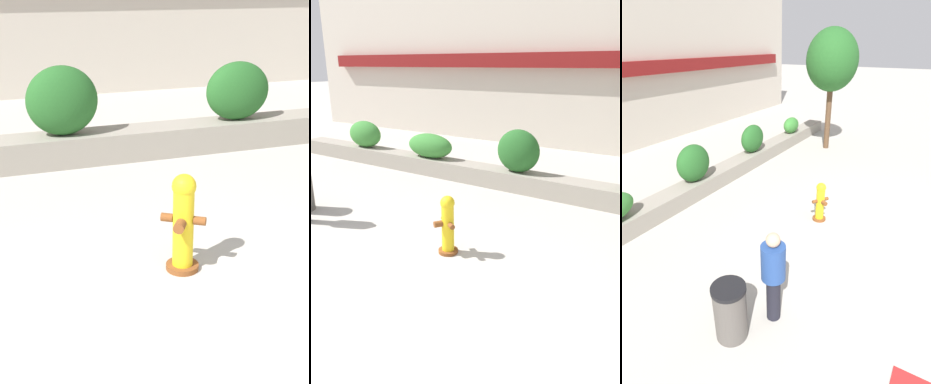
{
  "view_description": "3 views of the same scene",
  "coord_description": "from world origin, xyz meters",
  "views": [
    {
      "loc": [
        -1.72,
        -2.56,
        2.91
      ],
      "look_at": [
        0.29,
        3.24,
        0.44
      ],
      "focal_mm": 50.0,
      "sensor_mm": 36.0,
      "label": 1
    },
    {
      "loc": [
        3.79,
        -2.78,
        3.23
      ],
      "look_at": [
        -0.04,
        3.04,
        0.83
      ],
      "focal_mm": 35.0,
      "sensor_mm": 36.0,
      "label": 2
    },
    {
      "loc": [
        -6.39,
        -0.38,
        4.28
      ],
      "look_at": [
        -0.35,
        3.1,
        0.82
      ],
      "focal_mm": 28.0,
      "sensor_mm": 36.0,
      "label": 3
    }
  ],
  "objects": [
    {
      "name": "hedge_bush_2",
      "position": [
        -0.33,
        6.0,
        1.07
      ],
      "size": [
        1.17,
        0.7,
        1.13
      ],
      "primitive_type": "ellipsoid",
      "color": "#235B23",
      "rests_on": "planter_wall_low"
    },
    {
      "name": "hedge_bush_3",
      "position": [
        2.84,
        6.0,
        1.02
      ],
      "size": [
        1.21,
        0.61,
        1.05
      ],
      "primitive_type": "ellipsoid",
      "color": "#235B23",
      "rests_on": "planter_wall_low"
    },
    {
      "name": "fire_hydrant",
      "position": [
        0.21,
        2.09,
        0.55
      ],
      "size": [
        0.49,
        0.49,
        1.08
      ],
      "color": "brown",
      "rests_on": "ground"
    },
    {
      "name": "planter_wall_low",
      "position": [
        0.0,
        6.0,
        0.25
      ],
      "size": [
        18.0,
        0.7,
        0.5
      ],
      "primitive_type": "cube",
      "color": "gray",
      "rests_on": "ground"
    }
  ]
}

